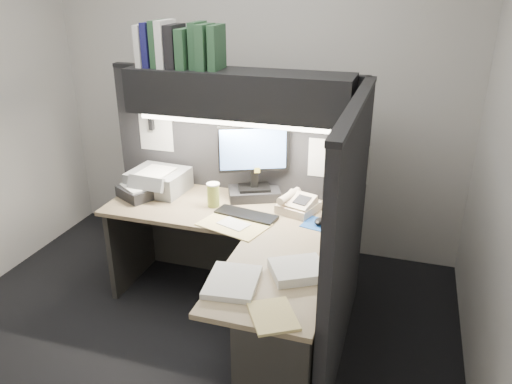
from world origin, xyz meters
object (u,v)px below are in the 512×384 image
coffee_cup (213,195)px  notebook_stack (138,192)px  telephone (298,205)px  overhead_shelf (238,93)px  keyboard (246,215)px  printer (159,181)px  monitor (254,170)px  desk (246,295)px

coffee_cup → notebook_stack: bearing=-178.0°
telephone → notebook_stack: telephone is taller
overhead_shelf → keyboard: size_ratio=3.63×
printer → notebook_stack: size_ratio=1.52×
overhead_shelf → coffee_cup: overhead_shelf is taller
monitor → overhead_shelf: bearing=172.1°
overhead_shelf → desk: bearing=-68.2°
monitor → telephone: bearing=-43.4°
notebook_stack → printer: bearing=60.2°
telephone → notebook_stack: (-1.18, -0.11, -0.01)m
notebook_stack → overhead_shelf: bearing=16.2°
desk → printer: size_ratio=4.22×
keyboard → telephone: 0.37m
desk → overhead_shelf: overhead_shelf is taller
keyboard → telephone: telephone is taller
overhead_shelf → monitor: bearing=16.4°
monitor → notebook_stack: 0.87m
printer → notebook_stack: 0.19m
keyboard → overhead_shelf: bearing=127.5°
monitor → notebook_stack: (-0.82, -0.24, -0.18)m
desk → overhead_shelf: (-0.30, 0.75, 1.06)m
coffee_cup → notebook_stack: (-0.59, -0.02, -0.04)m
desk → coffee_cup: bearing=127.2°
telephone → printer: (-1.09, 0.04, 0.03)m
keyboard → coffee_cup: coffee_cup is taller
desk → telephone: (0.16, 0.66, 0.33)m
keyboard → monitor: bearing=107.6°
overhead_shelf → keyboard: bearing=-62.3°
monitor → keyboard: monitor is taller
desk → monitor: size_ratio=3.10×
keyboard → desk: bearing=-62.1°
desk → keyboard: 0.58m
overhead_shelf → keyboard: 0.82m
notebook_stack → keyboard: bearing=-4.5°
telephone → printer: size_ratio=0.61×
desk → printer: (-0.93, 0.70, 0.37)m
printer → notebook_stack: (-0.09, -0.16, -0.04)m
monitor → telephone: monitor is taller
desk → overhead_shelf: bearing=111.8°
monitor → telephone: (0.36, -0.12, -0.17)m
keyboard → printer: size_ratio=1.06×
keyboard → telephone: size_ratio=1.74×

